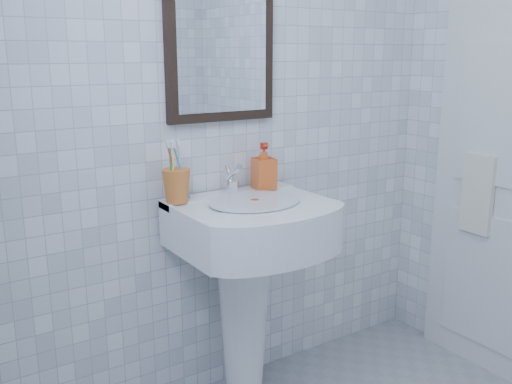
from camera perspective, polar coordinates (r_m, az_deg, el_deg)
wall_back at (r=2.50m, az=-2.30°, el=7.48°), size 2.20×0.02×2.50m
wall_left at (r=0.98m, az=-21.46°, el=-3.30°), size 0.02×2.40×2.50m
washbasin at (r=2.43m, az=-0.92°, el=-7.64°), size 0.61×0.45×0.95m
faucet at (r=2.42m, az=-2.38°, el=1.09°), size 0.06×0.12×0.14m
toothbrush_cup at (r=2.30m, az=-7.94°, el=0.62°), size 0.14×0.14×0.14m
soap_dispenser at (r=2.50m, az=0.80°, el=2.59°), size 0.10×0.11×0.20m
wall_mirror at (r=2.43m, az=-3.52°, el=14.39°), size 0.50×0.04×0.62m
bathroom_door at (r=2.83m, az=24.20°, el=1.91°), size 0.04×0.80×2.00m
towel_ring at (r=2.88m, az=21.83°, el=3.33°), size 0.01×0.18×0.18m
hand_towel at (r=2.90m, az=21.28°, el=-0.20°), size 0.03×0.16×0.38m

